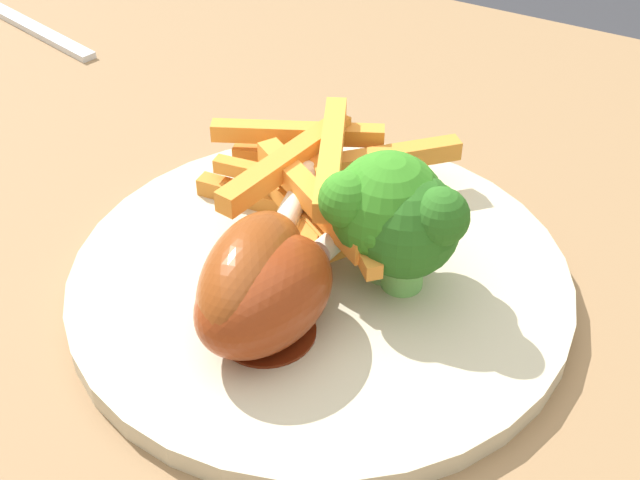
{
  "coord_description": "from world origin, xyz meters",
  "views": [
    {
      "loc": [
        0.09,
        -0.25,
        1.0
      ],
      "look_at": [
        -0.07,
        0.04,
        0.74
      ],
      "focal_mm": 47.66,
      "sensor_mm": 36.0,
      "label": 1
    }
  ],
  "objects_px": {
    "broccoli_floret_front": "(410,222)",
    "carrot_fries_pile": "(311,179)",
    "broccoli_floret_middle": "(384,210)",
    "dinner_plate": "(320,279)",
    "chicken_drumstick_far": "(256,273)",
    "fork": "(21,22)",
    "chicken_drumstick_near": "(271,290)"
  },
  "relations": [
    {
      "from": "broccoli_floret_middle",
      "to": "chicken_drumstick_near",
      "type": "relative_size",
      "value": 0.53
    },
    {
      "from": "dinner_plate",
      "to": "broccoli_floret_front",
      "type": "relative_size",
      "value": 3.99
    },
    {
      "from": "carrot_fries_pile",
      "to": "broccoli_floret_front",
      "type": "bearing_deg",
      "value": -21.09
    },
    {
      "from": "broccoli_floret_front",
      "to": "broccoli_floret_middle",
      "type": "xyz_separation_m",
      "value": [
        -0.01,
        -0.0,
        0.0
      ]
    },
    {
      "from": "broccoli_floret_front",
      "to": "fork",
      "type": "xyz_separation_m",
      "value": [
        -0.41,
        0.15,
        -0.05
      ]
    },
    {
      "from": "chicken_drumstick_far",
      "to": "carrot_fries_pile",
      "type": "bearing_deg",
      "value": 101.78
    },
    {
      "from": "chicken_drumstick_far",
      "to": "broccoli_floret_front",
      "type": "bearing_deg",
      "value": 46.5
    },
    {
      "from": "chicken_drumstick_near",
      "to": "broccoli_floret_front",
      "type": "bearing_deg",
      "value": 55.45
    },
    {
      "from": "dinner_plate",
      "to": "fork",
      "type": "distance_m",
      "value": 0.41
    },
    {
      "from": "broccoli_floret_front",
      "to": "fork",
      "type": "height_order",
      "value": "broccoli_floret_front"
    },
    {
      "from": "fork",
      "to": "broccoli_floret_middle",
      "type": "bearing_deg",
      "value": 172.89
    },
    {
      "from": "chicken_drumstick_far",
      "to": "fork",
      "type": "distance_m",
      "value": 0.42
    },
    {
      "from": "carrot_fries_pile",
      "to": "chicken_drumstick_far",
      "type": "bearing_deg",
      "value": -78.22
    },
    {
      "from": "dinner_plate",
      "to": "carrot_fries_pile",
      "type": "xyz_separation_m",
      "value": [
        -0.03,
        0.04,
        0.03
      ]
    },
    {
      "from": "broccoli_floret_middle",
      "to": "fork",
      "type": "height_order",
      "value": "broccoli_floret_middle"
    },
    {
      "from": "broccoli_floret_middle",
      "to": "dinner_plate",
      "type": "bearing_deg",
      "value": -158.67
    },
    {
      "from": "fork",
      "to": "chicken_drumstick_far",
      "type": "bearing_deg",
      "value": 164.05
    },
    {
      "from": "dinner_plate",
      "to": "chicken_drumstick_far",
      "type": "bearing_deg",
      "value": -104.0
    },
    {
      "from": "dinner_plate",
      "to": "broccoli_floret_middle",
      "type": "bearing_deg",
      "value": 21.33
    },
    {
      "from": "broccoli_floret_front",
      "to": "chicken_drumstick_far",
      "type": "distance_m",
      "value": 0.08
    },
    {
      "from": "carrot_fries_pile",
      "to": "chicken_drumstick_near",
      "type": "relative_size",
      "value": 1.07
    },
    {
      "from": "broccoli_floret_front",
      "to": "fork",
      "type": "distance_m",
      "value": 0.44
    },
    {
      "from": "carrot_fries_pile",
      "to": "chicken_drumstick_far",
      "type": "height_order",
      "value": "chicken_drumstick_far"
    },
    {
      "from": "chicken_drumstick_near",
      "to": "fork",
      "type": "relative_size",
      "value": 0.69
    },
    {
      "from": "broccoli_floret_front",
      "to": "chicken_drumstick_near",
      "type": "distance_m",
      "value": 0.07
    },
    {
      "from": "dinner_plate",
      "to": "carrot_fries_pile",
      "type": "distance_m",
      "value": 0.06
    },
    {
      "from": "broccoli_floret_front",
      "to": "chicken_drumstick_near",
      "type": "relative_size",
      "value": 0.49
    },
    {
      "from": "chicken_drumstick_near",
      "to": "dinner_plate",
      "type": "bearing_deg",
      "value": 90.84
    },
    {
      "from": "dinner_plate",
      "to": "fork",
      "type": "bearing_deg",
      "value": 156.33
    },
    {
      "from": "broccoli_floret_front",
      "to": "carrot_fries_pile",
      "type": "xyz_separation_m",
      "value": [
        -0.07,
        0.03,
        -0.01
      ]
    },
    {
      "from": "broccoli_floret_middle",
      "to": "carrot_fries_pile",
      "type": "distance_m",
      "value": 0.07
    },
    {
      "from": "dinner_plate",
      "to": "fork",
      "type": "height_order",
      "value": "dinner_plate"
    }
  ]
}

